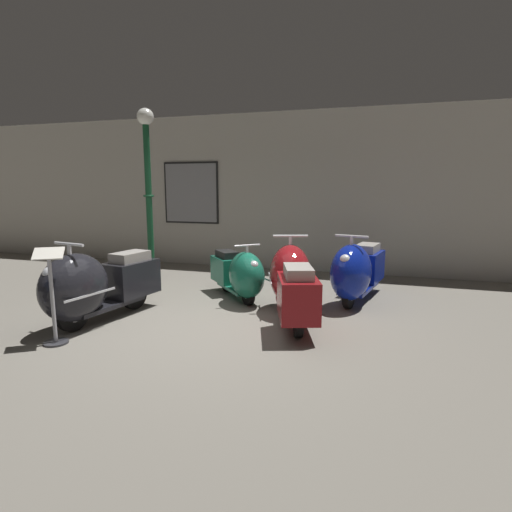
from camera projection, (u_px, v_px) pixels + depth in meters
The scene contains 8 objects.
ground_plane at pixel (214, 326), 5.45m from camera, with size 60.00×60.00×0.00m, color slate.
showroom_back_wall at pixel (284, 192), 8.98m from camera, with size 18.00×0.24×3.39m.
scooter_0 at pixel (94, 285), 5.49m from camera, with size 0.85×1.93×1.14m.
scooter_1 at pixel (240, 274), 6.61m from camera, with size 1.37×1.44×0.95m.
scooter_2 at pixel (292, 282), 5.70m from camera, with size 1.08×1.93×1.14m.
scooter_3 at pixel (356, 271), 6.46m from camera, with size 0.88×1.89×1.12m.
lamppost at pixel (149, 191), 7.23m from camera, with size 0.29×0.29×3.14m.
info_stanchion at pixel (53, 305), 4.76m from camera, with size 0.39×0.36×1.13m.
Camera 1 is at (2.07, -4.82, 1.83)m, focal length 28.86 mm.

